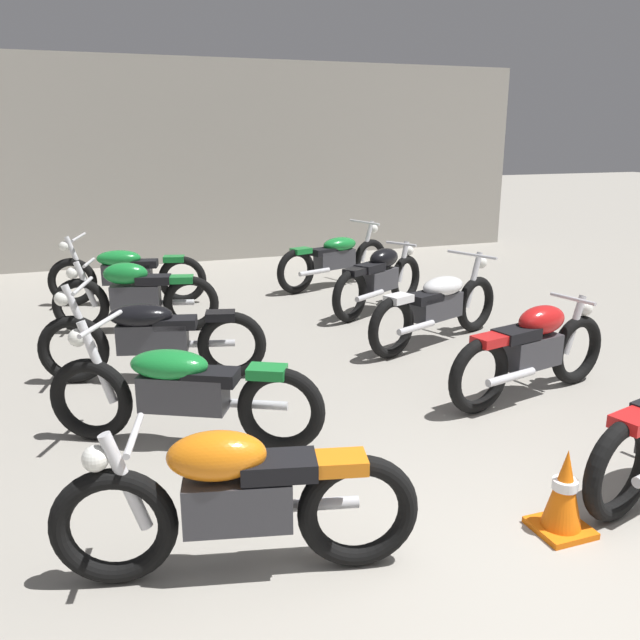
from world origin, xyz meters
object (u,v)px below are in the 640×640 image
(motorcycle_right_row_3, at_px, (380,278))
(motorcycle_left_row_3, at_px, (135,294))
(motorcycle_right_row_4, at_px, (335,258))
(motorcycle_right_row_2, at_px, (437,305))
(motorcycle_left_row_0, at_px, (236,498))
(motorcycle_left_row_1, at_px, (182,390))
(motorcycle_left_row_4, at_px, (126,273))
(traffic_cone, at_px, (564,493))
(motorcycle_left_row_2, at_px, (151,336))
(motorcycle_right_row_1, at_px, (533,349))

(motorcycle_right_row_3, bearing_deg, motorcycle_left_row_3, 176.96)
(motorcycle_left_row_3, bearing_deg, motorcycle_right_row_4, 24.63)
(motorcycle_left_row_3, xyz_separation_m, motorcycle_right_row_2, (3.16, -1.68, -0.01))
(motorcycle_left_row_0, height_order, motorcycle_left_row_1, motorcycle_left_row_1)
(motorcycle_left_row_4, relative_size, traffic_cone, 3.94)
(motorcycle_left_row_4, xyz_separation_m, motorcycle_right_row_4, (3.14, 0.04, 0.00))
(motorcycle_left_row_0, bearing_deg, motorcycle_left_row_2, 91.31)
(motorcycle_right_row_1, distance_m, traffic_cone, 2.19)
(motorcycle_left_row_4, height_order, motorcycle_right_row_4, same)
(motorcycle_left_row_1, bearing_deg, motorcycle_left_row_4, 90.34)
(motorcycle_left_row_2, bearing_deg, motorcycle_right_row_4, 45.42)
(motorcycle_right_row_4, bearing_deg, traffic_cone, -99.88)
(motorcycle_left_row_1, height_order, motorcycle_left_row_4, same)
(motorcycle_right_row_3, bearing_deg, motorcycle_left_row_1, -135.00)
(motorcycle_left_row_0, bearing_deg, motorcycle_right_row_3, 57.12)
(motorcycle_left_row_2, distance_m, traffic_cone, 4.01)
(motorcycle_left_row_4, distance_m, traffic_cone, 6.93)
(traffic_cone, bearing_deg, motorcycle_right_row_1, 57.87)
(motorcycle_left_row_1, xyz_separation_m, motorcycle_right_row_1, (3.11, -0.11, 0.01))
(motorcycle_left_row_1, height_order, motorcycle_right_row_4, same)
(motorcycle_left_row_2, relative_size, motorcycle_left_row_3, 1.10)
(motorcycle_left_row_4, distance_m, motorcycle_right_row_3, 3.51)
(motorcycle_left_row_3, bearing_deg, motorcycle_left_row_2, -90.26)
(motorcycle_left_row_0, height_order, motorcycle_left_row_4, motorcycle_left_row_4)
(motorcycle_right_row_2, xyz_separation_m, traffic_cone, (-1.17, -3.56, -0.19))
(motorcycle_right_row_1, bearing_deg, motorcycle_right_row_4, 89.97)
(motorcycle_left_row_0, relative_size, motorcycle_left_row_3, 1.00)
(motorcycle_left_row_2, xyz_separation_m, motorcycle_right_row_4, (3.16, 3.21, 0.00))
(motorcycle_right_row_1, bearing_deg, motorcycle_left_row_2, 152.80)
(motorcycle_left_row_1, bearing_deg, motorcycle_right_row_3, 45.00)
(motorcycle_left_row_3, xyz_separation_m, traffic_cone, (1.99, -5.23, -0.20))
(motorcycle_left_row_0, distance_m, traffic_cone, 1.96)
(motorcycle_left_row_4, height_order, motorcycle_right_row_1, motorcycle_left_row_4)
(motorcycle_right_row_2, distance_m, motorcycle_right_row_3, 1.51)
(motorcycle_right_row_2, height_order, traffic_cone, motorcycle_right_row_2)
(motorcycle_left_row_4, bearing_deg, motorcycle_right_row_4, 0.70)
(motorcycle_left_row_3, relative_size, motorcycle_right_row_4, 0.92)
(motorcycle_left_row_1, distance_m, motorcycle_left_row_4, 4.69)
(traffic_cone, bearing_deg, motorcycle_right_row_2, 71.76)
(motorcycle_left_row_3, height_order, motorcycle_right_row_2, motorcycle_right_row_2)
(motorcycle_right_row_2, bearing_deg, motorcycle_left_row_4, 135.62)
(motorcycle_left_row_2, bearing_deg, motorcycle_left_row_3, 89.74)
(motorcycle_left_row_0, relative_size, motorcycle_left_row_1, 0.99)
(motorcycle_left_row_1, relative_size, motorcycle_left_row_2, 0.92)
(motorcycle_left_row_1, height_order, motorcycle_right_row_2, same)
(motorcycle_right_row_1, bearing_deg, motorcycle_left_row_3, 132.95)
(motorcycle_left_row_0, xyz_separation_m, motorcycle_right_row_1, (3.09, 1.56, 0.00))
(motorcycle_left_row_1, xyz_separation_m, motorcycle_right_row_4, (3.11, 4.73, 0.00))
(motorcycle_left_row_0, distance_m, motorcycle_left_row_3, 4.95)
(traffic_cone, bearing_deg, motorcycle_right_row_3, 77.06)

